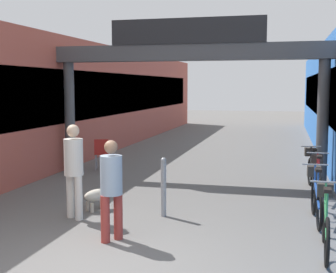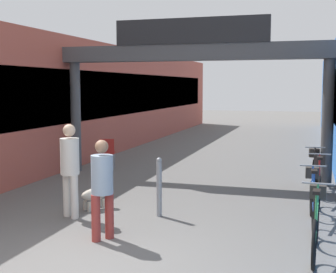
# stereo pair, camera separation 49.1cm
# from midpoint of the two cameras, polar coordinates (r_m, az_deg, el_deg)

# --- Properties ---
(storefront_left) EXTENTS (3.00, 26.00, 3.81)m
(storefront_left) POSITION_cam_midpoint_polar(r_m,az_deg,el_deg) (17.99, -11.60, 4.52)
(storefront_left) COLOR #B25142
(storefront_left) RESTS_ON ground_plane
(arcade_sign_gateway) EXTENTS (7.40, 0.47, 4.09)m
(arcade_sign_gateway) POSITION_cam_midpoint_polar(r_m,az_deg,el_deg) (12.13, 1.26, 8.64)
(arcade_sign_gateway) COLOR #4C4C4F
(arcade_sign_gateway) RESTS_ON ground_plane
(pedestrian_with_dog) EXTENTS (0.46, 0.46, 1.71)m
(pedestrian_with_dog) POSITION_cam_midpoint_polar(r_m,az_deg,el_deg) (8.60, -13.03, -3.43)
(pedestrian_with_dog) COLOR silver
(pedestrian_with_dog) RESTS_ON ground_plane
(pedestrian_companion) EXTENTS (0.47, 0.47, 1.57)m
(pedestrian_companion) POSITION_cam_midpoint_polar(r_m,az_deg,el_deg) (7.29, -8.85, -5.79)
(pedestrian_companion) COLOR #99332D
(pedestrian_companion) RESTS_ON ground_plane
(dog_on_leash) EXTENTS (0.51, 0.66, 0.47)m
(dog_on_leash) POSITION_cam_midpoint_polar(r_m,az_deg,el_deg) (9.26, -9.95, -7.02)
(dog_on_leash) COLOR beige
(dog_on_leash) RESTS_ON ground_plane
(bicycle_green_nearest) EXTENTS (0.46, 1.69, 0.98)m
(bicycle_green_nearest) POSITION_cam_midpoint_polar(r_m,az_deg,el_deg) (7.17, 16.79, -9.94)
(bicycle_green_nearest) COLOR black
(bicycle_green_nearest) RESTS_ON ground_plane
(bicycle_blue_second) EXTENTS (0.46, 1.69, 0.98)m
(bicycle_blue_second) POSITION_cam_midpoint_polar(r_m,az_deg,el_deg) (8.71, 16.06, -7.04)
(bicycle_blue_second) COLOR black
(bicycle_blue_second) RESTS_ON ground_plane
(bicycle_red_third) EXTENTS (0.46, 1.69, 0.98)m
(bicycle_red_third) POSITION_cam_midpoint_polar(r_m,az_deg,el_deg) (10.25, 16.50, -5.08)
(bicycle_red_third) COLOR black
(bicycle_red_third) RESTS_ON ground_plane
(bicycle_black_farthest) EXTENTS (0.46, 1.69, 0.98)m
(bicycle_black_farthest) POSITION_cam_midpoint_polar(r_m,az_deg,el_deg) (11.35, 15.99, -3.98)
(bicycle_black_farthest) COLOR black
(bicycle_black_farthest) RESTS_ON ground_plane
(bollard_post_metal) EXTENTS (0.10, 0.10, 1.09)m
(bollard_post_metal) POSITION_cam_midpoint_polar(r_m,az_deg,el_deg) (8.62, -2.19, -6.13)
(bollard_post_metal) COLOR gray
(bollard_post_metal) RESTS_ON ground_plane
(cafe_chair_red_nearer) EXTENTS (0.50, 0.50, 0.89)m
(cafe_chair_red_nearer) POSITION_cam_midpoint_polar(r_m,az_deg,el_deg) (13.50, -9.12, -1.77)
(cafe_chair_red_nearer) COLOR gray
(cafe_chair_red_nearer) RESTS_ON ground_plane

